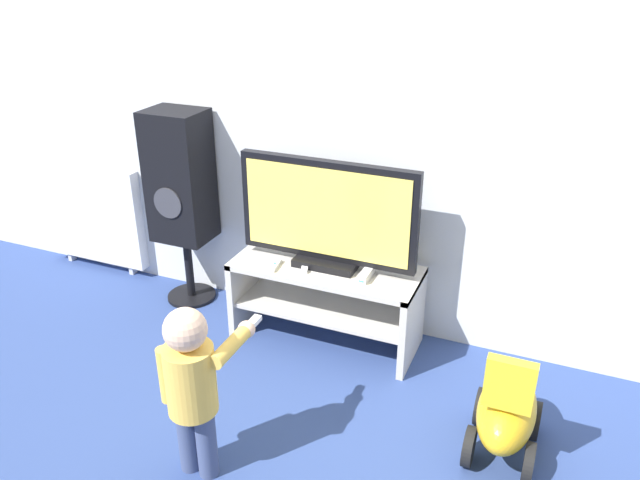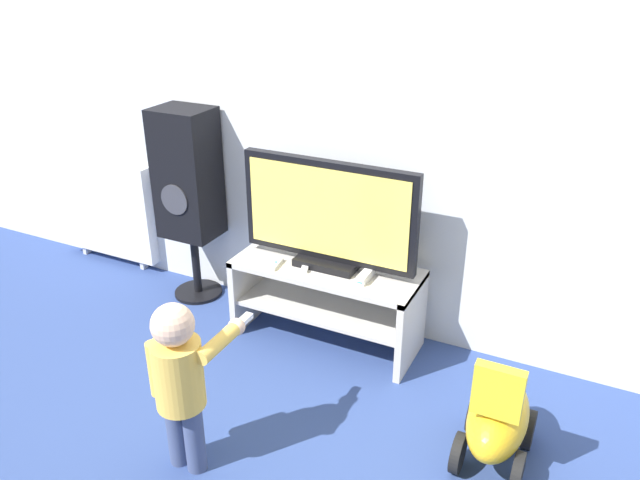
# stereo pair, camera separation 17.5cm
# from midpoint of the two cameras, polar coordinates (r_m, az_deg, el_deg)

# --- Properties ---
(ground_plane) EXTENTS (16.00, 16.00, 0.00)m
(ground_plane) POSITION_cam_midpoint_polar(r_m,az_deg,el_deg) (3.40, -2.31, -10.76)
(ground_plane) COLOR navy
(wall_back) EXTENTS (10.00, 0.06, 2.60)m
(wall_back) POSITION_cam_midpoint_polar(r_m,az_deg,el_deg) (3.27, 0.95, 12.95)
(wall_back) COLOR silver
(wall_back) RESTS_ON ground_plane
(tv_stand) EXTENTS (1.01, 0.40, 0.46)m
(tv_stand) POSITION_cam_midpoint_polar(r_m,az_deg,el_deg) (3.38, -0.95, -4.76)
(tv_stand) COLOR beige
(tv_stand) RESTS_ON ground_plane
(television) EXTENTS (0.96, 0.20, 0.58)m
(television) POSITION_cam_midpoint_polar(r_m,az_deg,el_deg) (3.20, -0.88, 2.22)
(television) COLOR black
(television) RESTS_ON tv_stand
(game_console) EXTENTS (0.04, 0.17, 0.04)m
(game_console) POSITION_cam_midpoint_polar(r_m,az_deg,el_deg) (3.19, 2.73, -3.12)
(game_console) COLOR white
(game_console) RESTS_ON tv_stand
(remote_primary) EXTENTS (0.05, 0.13, 0.03)m
(remote_primary) POSITION_cam_midpoint_polar(r_m,az_deg,el_deg) (3.31, -5.65, -2.35)
(remote_primary) COLOR white
(remote_primary) RESTS_ON tv_stand
(remote_secondary) EXTENTS (0.07, 0.13, 0.03)m
(remote_secondary) POSITION_cam_midpoint_polar(r_m,az_deg,el_deg) (3.29, -2.88, -2.44)
(remote_secondary) COLOR white
(remote_secondary) RESTS_ON tv_stand
(child) EXTENTS (0.30, 0.45, 0.78)m
(child) POSITION_cam_midpoint_polar(r_m,az_deg,el_deg) (2.56, -13.53, -12.33)
(child) COLOR #3F4C72
(child) RESTS_ON ground_plane
(speaker_tower) EXTENTS (0.33, 0.30, 1.18)m
(speaker_tower) POSITION_cam_midpoint_polar(r_m,az_deg,el_deg) (3.71, -13.99, 5.24)
(speaker_tower) COLOR black
(speaker_tower) RESTS_ON ground_plane
(ride_on_toy) EXTENTS (0.28, 0.50, 0.56)m
(ride_on_toy) POSITION_cam_midpoint_polar(r_m,az_deg,el_deg) (2.83, 14.93, -15.00)
(ride_on_toy) COLOR gold
(ride_on_toy) RESTS_ON ground_plane
(radiator) EXTENTS (0.75, 0.08, 0.73)m
(radiator) POSITION_cam_midpoint_polar(r_m,az_deg,el_deg) (4.42, -21.05, 2.23)
(radiator) COLOR white
(radiator) RESTS_ON ground_plane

